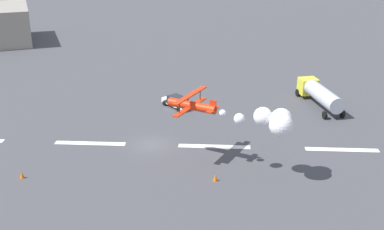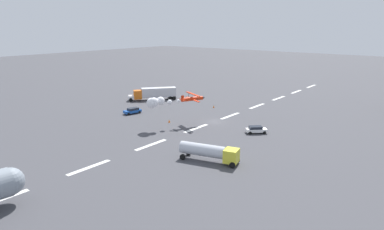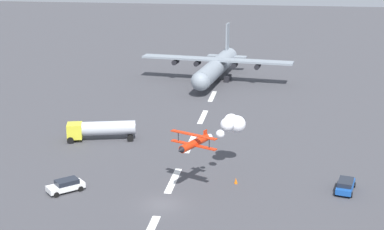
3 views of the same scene
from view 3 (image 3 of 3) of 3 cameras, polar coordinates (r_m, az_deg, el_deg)
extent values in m
plane|color=#424247|center=(67.56, -2.92, -8.69)|extent=(440.00, 440.00, 0.00)
cube|color=white|center=(73.84, -1.83, -6.40)|extent=(8.00, 0.90, 0.01)
cube|color=white|center=(86.74, -0.17, -2.83)|extent=(8.00, 0.90, 0.01)
cube|color=white|center=(99.94, 1.06, -0.19)|extent=(8.00, 0.90, 0.01)
cube|color=white|center=(113.34, 2.00, 1.83)|extent=(8.00, 0.90, 0.01)
cylinder|color=gray|center=(124.96, 2.37, 4.66)|extent=(27.49, 6.82, 3.74)
sphere|color=gray|center=(112.04, 0.81, 3.28)|extent=(3.56, 3.56, 3.56)
cube|color=gray|center=(124.62, 2.38, 5.42)|extent=(6.87, 32.57, 0.40)
cylinder|color=black|center=(126.65, -1.62, 5.20)|extent=(2.51, 1.37, 1.10)
cylinder|color=black|center=(125.36, 0.52, 5.08)|extent=(2.51, 1.37, 1.10)
cylinder|color=black|center=(123.60, 4.17, 4.87)|extent=(2.51, 1.37, 1.10)
cylinder|color=black|center=(122.80, 6.40, 4.74)|extent=(2.51, 1.37, 1.10)
cube|color=gray|center=(135.09, 3.48, 7.65)|extent=(2.82, 0.62, 6.00)
cube|color=gray|center=(135.87, 3.45, 5.74)|extent=(3.01, 9.17, 0.24)
cube|color=black|center=(125.96, 3.51, 3.59)|extent=(3.29, 1.36, 1.20)
cube|color=black|center=(126.97, 1.41, 3.72)|extent=(3.29, 1.36, 1.20)
cylinder|color=red|center=(69.12, 0.24, -2.77)|extent=(5.18, 3.05, 0.90)
cube|color=red|center=(69.01, 0.15, -2.93)|extent=(3.17, 5.89, 0.12)
cube|color=red|center=(68.60, 0.15, -1.94)|extent=(3.17, 5.89, 0.12)
cylinder|color=black|center=(67.70, 1.69, -2.77)|extent=(0.08, 0.08, 1.26)
cylinder|color=black|center=(69.96, -1.34, -2.12)|extent=(0.08, 0.08, 1.26)
cube|color=red|center=(70.87, 1.30, -1.89)|extent=(0.68, 0.39, 1.10)
cube|color=red|center=(70.99, 1.30, -2.20)|extent=(1.39, 2.07, 0.08)
cone|color=black|center=(66.78, -1.17, -3.48)|extent=(0.96, 0.99, 0.77)
sphere|color=white|center=(71.92, 1.74, -2.13)|extent=(0.70, 0.70, 0.70)
sphere|color=white|center=(73.38, 2.76, -1.86)|extent=(1.10, 1.10, 1.10)
sphere|color=white|center=(75.22, 3.45, -0.95)|extent=(1.81, 1.81, 1.81)
sphere|color=white|center=(76.82, 3.84, -0.62)|extent=(2.04, 2.04, 2.04)
sphere|color=white|center=(76.79, 4.41, -0.89)|extent=(2.28, 2.28, 2.28)
cube|color=yellow|center=(89.29, -11.36, -1.51)|extent=(2.88, 2.74, 2.20)
cylinder|color=#B7BCC6|center=(88.86, -8.11, -1.26)|extent=(4.05, 8.23, 2.10)
cylinder|color=black|center=(88.56, -11.77, -2.44)|extent=(0.56, 1.05, 1.00)
cylinder|color=black|center=(88.07, -6.03, -2.28)|extent=(0.56, 1.05, 1.00)
cylinder|color=black|center=(90.82, -11.63, -1.95)|extent=(0.56, 1.05, 1.00)
cylinder|color=black|center=(90.35, -6.04, -1.79)|extent=(0.56, 1.05, 1.00)
cube|color=#194CA5|center=(72.93, 14.73, -6.73)|extent=(4.79, 2.74, 0.65)
cube|color=#1E232D|center=(72.52, 14.74, -6.35)|extent=(3.00, 2.20, 0.55)
cylinder|color=black|center=(74.58, 14.17, -6.42)|extent=(0.67, 0.35, 0.64)
cylinder|color=black|center=(71.70, 13.84, -7.36)|extent=(0.67, 0.35, 0.64)
cylinder|color=black|center=(74.43, 15.55, -6.58)|extent=(0.67, 0.35, 0.64)
cylinder|color=black|center=(71.54, 15.27, -7.52)|extent=(0.67, 0.35, 0.64)
cube|color=white|center=(72.03, -12.22, -6.85)|extent=(4.31, 4.43, 0.65)
cube|color=#1E232D|center=(71.87, -12.10, -6.37)|extent=(3.01, 3.05, 0.55)
cylinder|color=black|center=(70.89, -13.07, -7.59)|extent=(0.60, 0.62, 0.64)
cylinder|color=black|center=(71.93, -10.79, -7.08)|extent=(0.60, 0.62, 0.64)
cylinder|color=black|center=(72.44, -13.61, -7.09)|extent=(0.60, 0.62, 0.64)
cylinder|color=black|center=(73.46, -11.37, -6.60)|extent=(0.60, 0.62, 0.64)
cone|color=orange|center=(73.01, 4.30, -6.40)|extent=(0.44, 0.44, 0.75)
camera|label=1|loc=(77.99, 39.15, 9.47)|focal=47.61mm
camera|label=2|loc=(138.19, -16.72, 13.19)|focal=32.55mm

